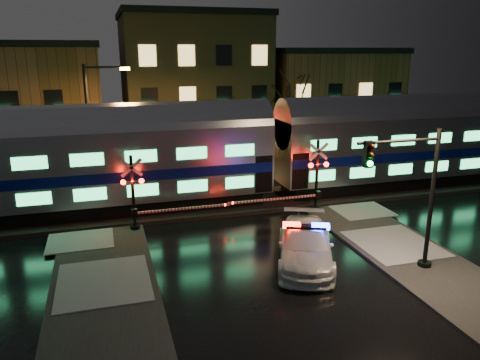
{
  "coord_description": "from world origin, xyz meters",
  "views": [
    {
      "loc": [
        -6.08,
        -20.25,
        8.82
      ],
      "look_at": [
        0.65,
        2.5,
        2.2
      ],
      "focal_mm": 35.0,
      "sensor_mm": 36.0,
      "label": 1
    }
  ],
  "objects_px": {
    "crossing_signal_right": "(311,184)",
    "crossing_signal_left": "(141,200)",
    "police_car": "(305,245)",
    "traffic_light": "(413,199)",
    "streetlight": "(93,122)"
  },
  "relations": [
    {
      "from": "crossing_signal_left",
      "to": "streetlight",
      "type": "height_order",
      "value": "streetlight"
    },
    {
      "from": "traffic_light",
      "to": "crossing_signal_right",
      "type": "bearing_deg",
      "value": 83.95
    },
    {
      "from": "crossing_signal_right",
      "to": "traffic_light",
      "type": "height_order",
      "value": "traffic_light"
    },
    {
      "from": "streetlight",
      "to": "police_car",
      "type": "bearing_deg",
      "value": -55.9
    },
    {
      "from": "police_car",
      "to": "streetlight",
      "type": "relative_size",
      "value": 0.75
    },
    {
      "from": "crossing_signal_left",
      "to": "streetlight",
      "type": "relative_size",
      "value": 0.69
    },
    {
      "from": "streetlight",
      "to": "crossing_signal_right",
      "type": "bearing_deg",
      "value": -30.69
    },
    {
      "from": "traffic_light",
      "to": "streetlight",
      "type": "relative_size",
      "value": 0.73
    },
    {
      "from": "crossing_signal_right",
      "to": "police_car",
      "type": "bearing_deg",
      "value": -116.72
    },
    {
      "from": "crossing_signal_right",
      "to": "crossing_signal_left",
      "type": "bearing_deg",
      "value": -179.97
    },
    {
      "from": "police_car",
      "to": "crossing_signal_right",
      "type": "xyz_separation_m",
      "value": [
        2.88,
        5.71,
        0.89
      ]
    },
    {
      "from": "police_car",
      "to": "streetlight",
      "type": "xyz_separation_m",
      "value": [
        -8.4,
        12.41,
        3.82
      ]
    },
    {
      "from": "crossing_signal_left",
      "to": "streetlight",
      "type": "bearing_deg",
      "value": 107.09
    },
    {
      "from": "police_car",
      "to": "crossing_signal_right",
      "type": "relative_size",
      "value": 1.03
    },
    {
      "from": "crossing_signal_right",
      "to": "crossing_signal_left",
      "type": "relative_size",
      "value": 1.06
    }
  ]
}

